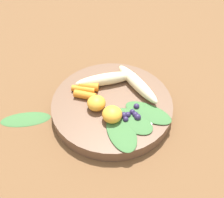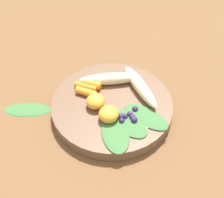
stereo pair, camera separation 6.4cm
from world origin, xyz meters
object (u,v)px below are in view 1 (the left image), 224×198
orange_segment_near (112,114)px  kale_leaf_stray (26,119)px  banana_peeled_left (106,79)px  bowl (112,106)px  banana_peeled_right (138,84)px

orange_segment_near → kale_leaf_stray: orange_segment_near is taller
banana_peeled_left → bowl: bearing=88.9°
bowl → banana_peeled_right: 0.08m
banana_peeled_left → banana_peeled_right: 0.08m
bowl → banana_peeled_left: (-0.03, -0.06, 0.03)m
orange_segment_near → kale_leaf_stray: 0.20m
bowl → orange_segment_near: size_ratio=6.43×
kale_leaf_stray → banana_peeled_right: bearing=-172.8°
banana_peeled_left → orange_segment_near: size_ratio=3.46×
orange_segment_near → kale_leaf_stray: bearing=-44.9°
orange_segment_near → banana_peeled_left: bearing=-120.9°
banana_peeled_left → kale_leaf_stray: bearing=11.9°
banana_peeled_right → orange_segment_near: size_ratio=3.46×
bowl → kale_leaf_stray: bowl is taller
banana_peeled_right → orange_segment_near: (0.11, 0.04, 0.00)m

